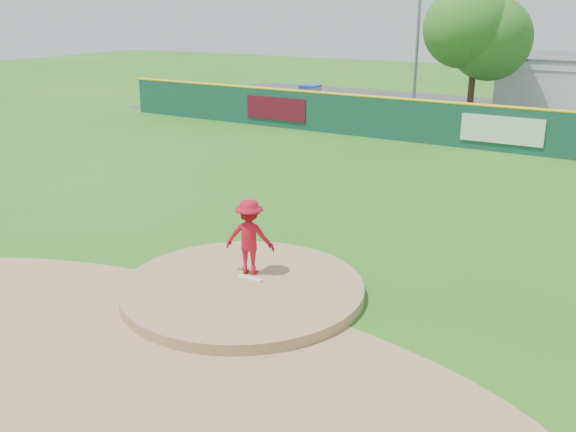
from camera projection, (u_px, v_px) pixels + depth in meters
The scene contains 12 objects.
ground at pixel (243, 294), 14.58m from camera, with size 120.00×120.00×0.00m, color #286B19.
pitchers_mound at pixel (243, 294), 14.58m from camera, with size 5.50×5.50×0.50m, color #9E774C.
pitching_rubber at pixel (250, 278), 14.73m from camera, with size 0.60×0.15×0.04m, color white.
infield_dirt_arc at pixel (152, 352), 12.13m from camera, with size 15.40×15.40×0.01m, color #9E774C.
parking_lot at pixel (513, 119), 36.55m from camera, with size 44.00×16.00×0.02m, color #38383A.
pitcher at pixel (250, 237), 14.82m from camera, with size 1.16×0.67×1.80m, color #B30F20.
van at pixel (513, 128), 30.63m from camera, with size 2.06×4.47×1.24m, color silver.
fence_banners at pixel (378, 118), 31.02m from camera, with size 15.33×0.04×1.20m.
playground_slide at pixel (309, 99), 38.60m from camera, with size 1.06×2.99×1.65m.
outfield_fence at pixel (470, 125), 28.88m from camera, with size 40.00×0.14×2.07m.
deciduous_tree at pixel (476, 37), 34.47m from camera, with size 5.60×5.60×7.36m.
light_pole_left at pixel (419, 8), 37.58m from camera, with size 1.75×0.25×11.00m.
Camera 1 is at (7.71, -10.86, 6.27)m, focal length 40.00 mm.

